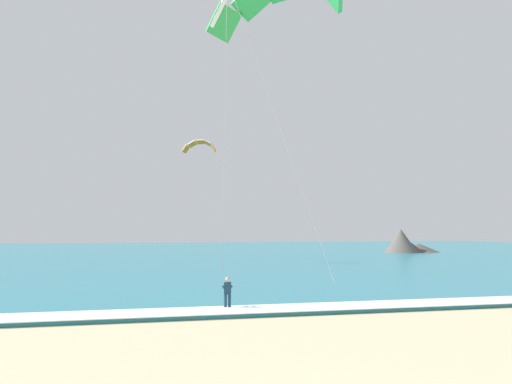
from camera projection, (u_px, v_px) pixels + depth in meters
The scene contains 6 objects.
sea at pixel (176, 253), 79.73m from camera, with size 200.00×120.00×0.20m, color teal.
surf_foam at pixel (235, 310), 22.26m from camera, with size 200.00×2.27×0.04m, color white.
surfboard at pixel (227, 311), 22.91m from camera, with size 0.59×1.44×0.09m.
kitesurfer at pixel (227, 292), 23.00m from camera, with size 0.55×0.55×1.69m.
kite_distant at pixel (200, 145), 55.24m from camera, with size 3.95×2.46×1.55m.
headland_right at pixel (408, 245), 79.11m from camera, with size 10.80×8.03×4.11m.
Camera 1 is at (-3.82, -8.05, 4.00)m, focal length 33.05 mm.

